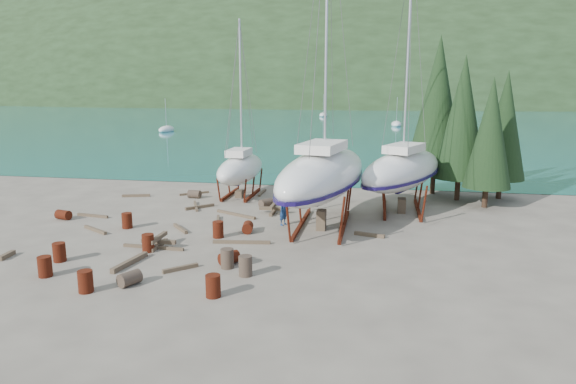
% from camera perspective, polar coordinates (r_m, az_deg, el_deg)
% --- Properties ---
extents(ground, '(600.00, 600.00, 0.00)m').
position_cam_1_polar(ground, '(27.14, -5.29, -5.31)').
color(ground, '#5F564B').
rests_on(ground, ground).
extents(bay_water, '(700.00, 700.00, 0.00)m').
position_cam_1_polar(bay_water, '(340.14, 9.22, 10.25)').
color(bay_water, '#186979').
rests_on(bay_water, ground).
extents(far_hill, '(800.00, 360.00, 110.00)m').
position_cam_1_polar(far_hill, '(345.14, 9.24, 10.27)').
color(far_hill, black).
rests_on(far_hill, ground).
extents(far_house_left, '(6.60, 5.60, 5.60)m').
position_cam_1_polar(far_house_left, '(225.25, -7.18, 10.37)').
color(far_house_left, beige).
rests_on(far_house_left, ground).
extents(far_house_center, '(6.60, 5.60, 5.60)m').
position_cam_1_polar(far_house_center, '(216.73, 3.14, 10.39)').
color(far_house_center, beige).
rests_on(far_house_center, ground).
extents(far_house_right, '(6.60, 5.60, 5.60)m').
position_cam_1_polar(far_house_right, '(216.26, 16.61, 9.93)').
color(far_house_right, beige).
rests_on(far_house_right, ground).
extents(cypress_near_right, '(3.60, 3.60, 10.00)m').
position_cam_1_polar(cypress_near_right, '(37.44, 18.79, 7.84)').
color(cypress_near_right, black).
rests_on(cypress_near_right, ground).
extents(cypress_mid_right, '(3.06, 3.06, 8.50)m').
position_cam_1_polar(cypress_mid_right, '(35.79, 21.55, 6.09)').
color(cypress_mid_right, black).
rests_on(cypress_mid_right, ground).
extents(cypress_back_left, '(4.14, 4.14, 11.50)m').
position_cam_1_polar(cypress_back_left, '(39.20, 16.26, 9.42)').
color(cypress_back_left, black).
rests_on(cypress_back_left, ground).
extents(cypress_far_right, '(3.24, 3.24, 9.00)m').
position_cam_1_polar(cypress_far_right, '(39.00, 22.92, 6.82)').
color(cypress_far_right, black).
rests_on(cypress_far_right, ground).
extents(moored_boat_left, '(2.00, 5.00, 6.05)m').
position_cam_1_polar(moored_boat_left, '(93.01, -13.35, 6.77)').
color(moored_boat_left, silver).
rests_on(moored_boat_left, ground).
extents(moored_boat_mid, '(2.00, 5.00, 6.05)m').
position_cam_1_polar(moored_boat_mid, '(105.29, 11.94, 7.38)').
color(moored_boat_mid, silver).
rests_on(moored_boat_mid, ground).
extents(moored_boat_far, '(2.00, 5.00, 6.05)m').
position_cam_1_polar(moored_boat_far, '(136.02, 3.94, 8.53)').
color(moored_boat_far, silver).
rests_on(moored_boat_far, ground).
extents(large_sailboat_near, '(5.66, 12.50, 18.99)m').
position_cam_1_polar(large_sailboat_near, '(28.87, 3.92, 1.99)').
color(large_sailboat_near, silver).
rests_on(large_sailboat_near, ground).
extents(large_sailboat_far, '(6.96, 10.71, 16.41)m').
position_cam_1_polar(large_sailboat_far, '(33.51, 12.66, 2.44)').
color(large_sailboat_far, silver).
rests_on(large_sailboat_far, ground).
extents(small_sailboat_shore, '(2.68, 7.87, 12.47)m').
position_cam_1_polar(small_sailboat_shore, '(37.33, -5.30, 2.63)').
color(small_sailboat_shore, silver).
rests_on(small_sailboat_shore, ground).
extents(worker, '(0.67, 0.77, 1.78)m').
position_cam_1_polar(worker, '(29.63, -0.50, -2.01)').
color(worker, navy).
rests_on(worker, ground).
extents(drum_0, '(0.58, 0.58, 0.88)m').
position_cam_1_polar(drum_0, '(25.91, -24.07, -6.12)').
color(drum_0, '#602310').
rests_on(drum_0, ground).
extents(drum_1, '(0.92, 1.05, 0.58)m').
position_cam_1_polar(drum_1, '(21.98, -17.19, -9.15)').
color(drum_1, '#2D2823').
rests_on(drum_1, ground).
extents(drum_2, '(0.99, 0.77, 0.58)m').
position_cam_1_polar(drum_2, '(33.80, -23.68, -2.34)').
color(drum_2, '#602310').
rests_on(drum_2, ground).
extents(drum_3, '(0.58, 0.58, 0.88)m').
position_cam_1_polar(drum_3, '(21.80, -21.58, -9.23)').
color(drum_3, '#602310').
rests_on(drum_3, ground).
extents(drum_5, '(0.58, 0.58, 0.88)m').
position_cam_1_polar(drum_5, '(22.03, -4.75, -8.18)').
color(drum_5, '#2D2823').
rests_on(drum_5, ground).
extents(drum_6, '(0.72, 0.97, 0.58)m').
position_cam_1_polar(drum_6, '(28.36, -4.51, -3.93)').
color(drum_6, '#602310').
rests_on(drum_6, ground).
extents(drum_7, '(0.58, 0.58, 0.88)m').
position_cam_1_polar(drum_7, '(20.09, -8.32, -10.28)').
color(drum_7, '#602310').
rests_on(drum_7, ground).
extents(drum_8, '(0.58, 0.58, 0.88)m').
position_cam_1_polar(drum_8, '(30.48, -17.45, -3.05)').
color(drum_8, '#602310').
rests_on(drum_8, ground).
extents(drum_9, '(0.93, 0.66, 0.58)m').
position_cam_1_polar(drum_9, '(37.46, -10.35, -0.23)').
color(drum_9, '#2D2823').
rests_on(drum_9, ground).
extents(drum_10, '(0.58, 0.58, 0.88)m').
position_cam_1_polar(drum_10, '(25.93, -15.29, -5.48)').
color(drum_10, '#602310').
rests_on(drum_10, ground).
extents(drum_11, '(0.99, 1.05, 0.58)m').
position_cam_1_polar(drum_11, '(34.04, -2.47, -1.25)').
color(drum_11, '#2D2823').
rests_on(drum_11, ground).
extents(drum_12, '(0.99, 1.05, 0.58)m').
position_cam_1_polar(drum_12, '(23.55, -6.56, -7.28)').
color(drum_12, '#602310').
rests_on(drum_12, ground).
extents(drum_13, '(0.58, 0.58, 0.88)m').
position_cam_1_polar(drum_13, '(24.18, -25.40, -7.49)').
color(drum_13, '#602310').
rests_on(drum_13, ground).
extents(drum_14, '(0.58, 0.58, 0.88)m').
position_cam_1_polar(drum_14, '(27.56, -7.78, -4.15)').
color(drum_14, '#602310').
rests_on(drum_14, ground).
extents(drum_17, '(0.58, 0.58, 0.88)m').
position_cam_1_polar(drum_17, '(23.02, -6.77, -7.34)').
color(drum_17, '#2D2823').
rests_on(drum_17, ground).
extents(timber_0, '(1.85, 1.52, 0.14)m').
position_cam_1_polar(timber_0, '(38.81, -10.37, -0.14)').
color(timber_0, brown).
rests_on(timber_0, ground).
extents(timber_1, '(1.65, 0.63, 0.19)m').
position_cam_1_polar(timber_1, '(27.92, 9.03, -4.71)').
color(timber_1, brown).
rests_on(timber_1, ground).
extents(timber_2, '(1.96, 0.73, 0.19)m').
position_cam_1_polar(timber_2, '(38.90, -16.53, -0.38)').
color(timber_2, brown).
rests_on(timber_2, ground).
extents(timber_3, '(3.23, 0.31, 0.15)m').
position_cam_1_polar(timber_3, '(26.43, -14.74, -5.96)').
color(timber_3, brown).
rests_on(timber_3, ground).
extents(timber_4, '(1.39, 1.55, 0.17)m').
position_cam_1_polar(timber_4, '(29.42, -11.87, -3.99)').
color(timber_4, brown).
rests_on(timber_4, ground).
extents(timber_5, '(2.95, 0.55, 0.16)m').
position_cam_1_polar(timber_5, '(26.47, -5.18, -5.56)').
color(timber_5, brown).
rests_on(timber_5, ground).
extents(timber_6, '(0.42, 1.97, 0.19)m').
position_cam_1_polar(timber_6, '(39.11, 0.04, 0.18)').
color(timber_6, brown).
rests_on(timber_6, ground).
extents(timber_7, '(1.29, 1.26, 0.17)m').
position_cam_1_polar(timber_7, '(23.20, -11.87, -8.29)').
color(timber_7, brown).
rests_on(timber_7, ground).
extents(timber_8, '(1.56, 1.63, 0.19)m').
position_cam_1_polar(timber_8, '(34.32, -9.77, -1.64)').
color(timber_8, brown).
rests_on(timber_8, ground).
extents(timber_9, '(0.19, 2.25, 0.15)m').
position_cam_1_polar(timber_9, '(38.44, -2.87, -0.07)').
color(timber_9, brown).
rests_on(timber_9, ground).
extents(timber_10, '(2.88, 1.58, 0.16)m').
position_cam_1_polar(timber_10, '(32.08, -5.82, -2.49)').
color(timber_10, brown).
rests_on(timber_10, ground).
extents(timber_11, '(0.90, 2.54, 0.15)m').
position_cam_1_polar(timber_11, '(30.58, -7.80, -3.26)').
color(timber_11, brown).
rests_on(timber_11, ground).
extents(timber_12, '(1.98, 1.29, 0.17)m').
position_cam_1_polar(timber_12, '(30.49, -20.63, -3.95)').
color(timber_12, brown).
rests_on(timber_12, ground).
extents(timber_13, '(0.29, 1.06, 0.22)m').
position_cam_1_polar(timber_13, '(27.66, -28.78, -6.19)').
color(timber_13, brown).
rests_on(timber_13, ground).
extents(timber_15, '(1.22, 2.56, 0.15)m').
position_cam_1_polar(timber_15, '(34.70, -10.21, -1.54)').
color(timber_15, brown).
rests_on(timber_15, ground).
extents(timber_16, '(0.60, 2.51, 0.23)m').
position_cam_1_polar(timber_16, '(24.43, -17.19, -7.47)').
color(timber_16, brown).
rests_on(timber_16, ground).
extents(timber_17, '(2.21, 0.49, 0.16)m').
position_cam_1_polar(timber_17, '(33.85, -20.89, -2.46)').
color(timber_17, brown).
rests_on(timber_17, ground).
extents(timber_pile_fore, '(1.80, 1.80, 0.60)m').
position_cam_1_polar(timber_pile_fore, '(26.53, -14.19, -5.35)').
color(timber_pile_fore, brown).
rests_on(timber_pile_fore, ground).
extents(timber_pile_aft, '(1.80, 1.80, 0.60)m').
position_cam_1_polar(timber_pile_aft, '(32.46, -1.64, -1.87)').
color(timber_pile_aft, brown).
rests_on(timber_pile_aft, ground).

